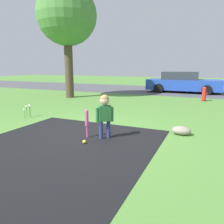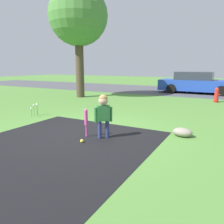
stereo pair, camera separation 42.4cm
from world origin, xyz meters
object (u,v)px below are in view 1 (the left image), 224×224
Objects in this scene: child at (105,110)px; fire_hydrant at (204,94)px; baseball_bat at (87,119)px; tree_near_driveway at (67,16)px; sports_ball at (84,142)px; parked_car at (183,83)px.

child reaches higher than fire_hydrant.
baseball_bat is at bearing 154.70° from child.
child is at bearing -48.87° from tree_near_driveway.
parked_car is at bearing 86.00° from sports_ball.
parked_car is at bearing 111.84° from fire_hydrant.
sports_ball is 7.64m from fire_hydrant.
tree_near_driveway is at bearing -166.65° from fire_hydrant.
tree_near_driveway is (-4.23, 5.40, 3.61)m from baseball_bat.
child is 7.81m from tree_near_driveway.
child is at bearing 14.58° from baseball_bat.
tree_near_driveway is (-4.63, 5.30, 3.38)m from child.
child reaches higher than baseball_bat.
child is 1.52× the size of baseball_bat.
parked_car is (-1.35, 3.38, 0.27)m from fire_hydrant.
child is 0.18× the size of tree_near_driveway.
tree_near_driveway is at bearing 128.05° from baseball_bat.
tree_near_driveway reaches higher than sports_ball.
baseball_bat is 0.57m from sports_ball.
tree_near_driveway reaches higher than parked_car.
baseball_bat is 7.30m from fire_hydrant.
fire_hydrant is (2.10, 7.33, 0.29)m from sports_ball.
fire_hydrant reaches higher than sports_ball.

